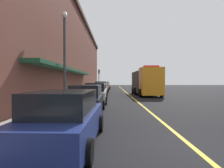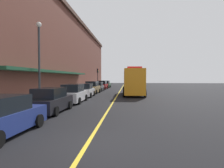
{
  "view_description": "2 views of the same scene",
  "coord_description": "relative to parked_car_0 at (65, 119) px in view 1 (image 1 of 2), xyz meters",
  "views": [
    {
      "loc": [
        -2.43,
        -5.01,
        2.0
      ],
      "look_at": [
        -2.42,
        24.1,
        1.48
      ],
      "focal_mm": 29.58,
      "sensor_mm": 36.0,
      "label": 1
    },
    {
      "loc": [
        1.5,
        -6.86,
        2.45
      ],
      "look_at": [
        -0.33,
        14.81,
        1.72
      ],
      "focal_mm": 30.8,
      "sensor_mm": 36.0,
      "label": 2
    }
  ],
  "objects": [
    {
      "name": "ground_plane",
      "position": [
        3.89,
        24.27,
        -0.79
      ],
      "size": [
        112.0,
        112.0,
        0.0
      ],
      "primitive_type": "plane",
      "color": "black"
    },
    {
      "name": "sidewalk_left",
      "position": [
        -2.31,
        24.27,
        -0.72
      ],
      "size": [
        2.4,
        70.0,
        0.15
      ],
      "primitive_type": "cube",
      "color": "#9E9B93",
      "rests_on": "ground"
    },
    {
      "name": "lane_center_stripe",
      "position": [
        3.89,
        24.27,
        -0.79
      ],
      "size": [
        0.16,
        70.0,
        0.01
      ],
      "primitive_type": "cube",
      "color": "gold",
      "rests_on": "ground"
    },
    {
      "name": "brick_building_left",
      "position": [
        -7.55,
        23.27,
        5.73
      ],
      "size": [
        9.25,
        64.0,
        13.03
      ],
      "color": "brown",
      "rests_on": "ground"
    },
    {
      "name": "parked_car_0",
      "position": [
        0.0,
        0.0,
        0.0
      ],
      "size": [
        2.23,
        4.76,
        1.69
      ],
      "rotation": [
        0.0,
        0.0,
        1.54
      ],
      "color": "navy",
      "rests_on": "ground"
    },
    {
      "name": "parked_car_1",
      "position": [
        -0.07,
        5.52,
        0.02
      ],
      "size": [
        2.07,
        4.54,
        1.74
      ],
      "rotation": [
        0.0,
        0.0,
        1.56
      ],
      "color": "black",
      "rests_on": "ground"
    },
    {
      "name": "parked_car_2",
      "position": [
        -0.02,
        11.02,
        0.05
      ],
      "size": [
        2.12,
        4.89,
        1.8
      ],
      "rotation": [
        0.0,
        0.0,
        1.59
      ],
      "color": "silver",
      "rests_on": "ground"
    },
    {
      "name": "parked_car_3",
      "position": [
        -0.07,
        16.6,
        0.01
      ],
      "size": [
        2.04,
        4.24,
        1.71
      ],
      "rotation": [
        0.0,
        0.0,
        1.59
      ],
      "color": "silver",
      "rests_on": "ground"
    },
    {
      "name": "parked_car_4",
      "position": [
        -0.14,
        21.74,
        0.08
      ],
      "size": [
        2.07,
        4.36,
        1.89
      ],
      "rotation": [
        0.0,
        0.0,
        1.54
      ],
      "color": "#A5844C",
      "rests_on": "ground"
    },
    {
      "name": "parked_car_5",
      "position": [
        -0.14,
        27.13,
        -0.03
      ],
      "size": [
        2.08,
        4.21,
        1.61
      ],
      "rotation": [
        0.0,
        0.0,
        1.55
      ],
      "color": "#595B60",
      "rests_on": "ground"
    },
    {
      "name": "parked_car_6",
      "position": [
        -0.09,
        32.94,
        0.05
      ],
      "size": [
        2.15,
        4.49,
        1.82
      ],
      "rotation": [
        0.0,
        0.0,
        1.53
      ],
      "color": "maroon",
      "rests_on": "ground"
    },
    {
      "name": "parked_car_7",
      "position": [
        -0.05,
        38.93,
        0.02
      ],
      "size": [
        2.21,
        4.43,
        1.73
      ],
      "rotation": [
        0.0,
        0.0,
        1.54
      ],
      "color": "#2D5133",
      "rests_on": "ground"
    },
    {
      "name": "utility_truck",
      "position": [
        6.09,
        19.6,
        1.03
      ],
      "size": [
        3.08,
        9.09,
        3.81
      ],
      "rotation": [
        0.0,
        0.0,
        -1.55
      ],
      "color": "orange",
      "rests_on": "ground"
    },
    {
      "name": "parking_meter_0",
      "position": [
        -1.46,
        24.21,
        0.27
      ],
      "size": [
        0.14,
        0.18,
        1.33
      ],
      "color": "#4C4C51",
      "rests_on": "sidewalk_left"
    },
    {
      "name": "parking_meter_1",
      "position": [
        -1.46,
        2.81,
        0.27
      ],
      "size": [
        0.14,
        0.18,
        1.33
      ],
      "color": "#4C4C51",
      "rests_on": "sidewalk_left"
    },
    {
      "name": "street_lamp_left",
      "position": [
        -2.06,
        7.98,
        3.61
      ],
      "size": [
        0.44,
        0.44,
        6.94
      ],
      "color": "#33383D",
      "rests_on": "sidewalk_left"
    },
    {
      "name": "traffic_light_near",
      "position": [
        -1.4,
        34.76,
        2.36
      ],
      "size": [
        0.38,
        0.36,
        4.3
      ],
      "color": "#232326",
      "rests_on": "sidewalk_left"
    }
  ]
}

